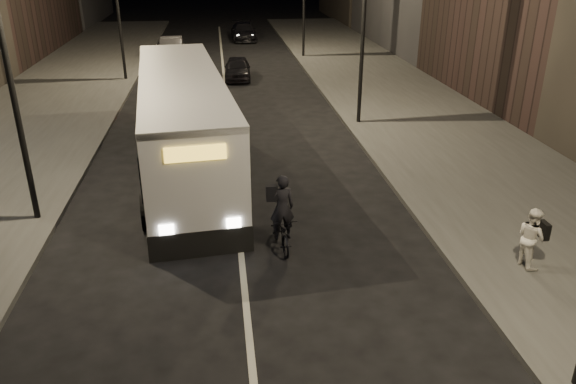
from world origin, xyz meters
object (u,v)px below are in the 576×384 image
object	(u,v)px
streetlight_left_near	(11,26)
pedestrian_woman	(531,237)
car_far	(244,32)
car_near	(238,68)
city_bus	(183,119)
car_mid	(172,46)
cyclist_on_bicycle	(281,223)

from	to	relation	value
streetlight_left_near	pedestrian_woman	world-z (taller)	streetlight_left_near
streetlight_left_near	car_far	size ratio (longest dim) A/B	1.72
car_near	city_bus	bearing A→B (deg)	-96.87
car_near	car_mid	world-z (taller)	car_mid
cyclist_on_bicycle	car_mid	xyz separation A→B (m)	(-4.52, 28.21, 0.02)
pedestrian_woman	car_near	xyz separation A→B (m)	(-5.95, 22.01, -0.28)
streetlight_left_near	car_mid	distance (m)	26.41
car_far	car_mid	bearing A→B (deg)	-131.23
city_bus	car_mid	distance (m)	22.45
streetlight_left_near	cyclist_on_bicycle	size ratio (longest dim) A/B	3.92
city_bus	cyclist_on_bicycle	bearing A→B (deg)	-71.54
pedestrian_woman	car_near	distance (m)	22.80
cyclist_on_bicycle	car_near	xyz separation A→B (m)	(-0.26, 20.15, -0.07)
streetlight_left_near	city_bus	world-z (taller)	streetlight_left_near
streetlight_left_near	car_far	bearing A→B (deg)	77.39
car_mid	car_far	size ratio (longest dim) A/B	0.92
streetlight_left_near	city_bus	xyz separation A→B (m)	(3.73, 3.59, -3.55)
streetlight_left_near	car_near	world-z (taller)	streetlight_left_near
car_near	car_mid	size ratio (longest dim) A/B	0.85
city_bus	car_near	bearing A→B (deg)	74.56
car_far	pedestrian_woman	bearing A→B (deg)	-84.26
pedestrian_woman	car_near	bearing A→B (deg)	7.22
city_bus	car_mid	bearing A→B (deg)	88.85
pedestrian_woman	cyclist_on_bicycle	bearing A→B (deg)	64.03
cyclist_on_bicycle	car_far	xyz separation A→B (m)	(0.88, 34.76, -0.01)
cyclist_on_bicycle	car_mid	world-z (taller)	cyclist_on_bicycle
cyclist_on_bicycle	streetlight_left_near	bearing A→B (deg)	154.31
streetlight_left_near	car_far	xyz separation A→B (m)	(7.27, 32.48, -4.68)
car_near	car_far	size ratio (longest dim) A/B	0.77
pedestrian_woman	streetlight_left_near	bearing A→B (deg)	63.17
car_far	cyclist_on_bicycle	bearing A→B (deg)	-93.20
streetlight_left_near	city_bus	size ratio (longest dim) A/B	0.65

